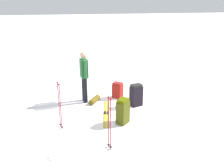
{
  "coord_description": "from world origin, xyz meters",
  "views": [
    {
      "loc": [
        -7.65,
        1.33,
        3.42
      ],
      "look_at": [
        0.0,
        0.0,
        0.7
      ],
      "focal_mm": 41.33,
      "sensor_mm": 36.0,
      "label": 1
    }
  ],
  "objects_px": {
    "ski_pair_near": "(107,113)",
    "sleeping_mat_rolled": "(94,100)",
    "backpack_bright": "(123,111)",
    "ski_poles_planted_far": "(110,121)",
    "backpack_large_dark": "(136,95)",
    "skier_standing": "(84,74)",
    "backpack_small_spare": "(118,90)",
    "ski_poles_planted_near": "(60,103)"
  },
  "relations": [
    {
      "from": "ski_pair_near",
      "to": "sleeping_mat_rolled",
      "type": "xyz_separation_m",
      "value": [
        0.91,
        0.27,
        0.08
      ]
    },
    {
      "from": "backpack_bright",
      "to": "ski_poles_planted_far",
      "type": "xyz_separation_m",
      "value": [
        -1.18,
        0.57,
        0.37
      ]
    },
    {
      "from": "backpack_bright",
      "to": "ski_poles_planted_far",
      "type": "height_order",
      "value": "ski_poles_planted_far"
    },
    {
      "from": "ski_poles_planted_far",
      "to": "sleeping_mat_rolled",
      "type": "xyz_separation_m",
      "value": [
        2.76,
        0.06,
        -0.63
      ]
    },
    {
      "from": "backpack_bright",
      "to": "sleeping_mat_rolled",
      "type": "height_order",
      "value": "backpack_bright"
    },
    {
      "from": "ski_pair_near",
      "to": "backpack_large_dark",
      "type": "xyz_separation_m",
      "value": [
        0.44,
        -1.03,
        0.34
      ]
    },
    {
      "from": "skier_standing",
      "to": "backpack_bright",
      "type": "height_order",
      "value": "skier_standing"
    },
    {
      "from": "ski_pair_near",
      "to": "ski_poles_planted_far",
      "type": "height_order",
      "value": "ski_poles_planted_far"
    },
    {
      "from": "backpack_small_spare",
      "to": "backpack_large_dark",
      "type": "bearing_deg",
      "value": -148.54
    },
    {
      "from": "backpack_bright",
      "to": "backpack_small_spare",
      "type": "height_order",
      "value": "backpack_bright"
    },
    {
      "from": "skier_standing",
      "to": "backpack_large_dark",
      "type": "bearing_deg",
      "value": -111.63
    },
    {
      "from": "backpack_bright",
      "to": "sleeping_mat_rolled",
      "type": "xyz_separation_m",
      "value": [
        1.58,
        0.62,
        -0.26
      ]
    },
    {
      "from": "skier_standing",
      "to": "backpack_bright",
      "type": "bearing_deg",
      "value": -151.86
    },
    {
      "from": "ski_pair_near",
      "to": "ski_poles_planted_far",
      "type": "bearing_deg",
      "value": 173.44
    },
    {
      "from": "ski_poles_planted_near",
      "to": "skier_standing",
      "type": "bearing_deg",
      "value": -24.0
    },
    {
      "from": "ski_poles_planted_far",
      "to": "sleeping_mat_rolled",
      "type": "distance_m",
      "value": 2.83
    },
    {
      "from": "backpack_large_dark",
      "to": "backpack_bright",
      "type": "height_order",
      "value": "backpack_bright"
    },
    {
      "from": "backpack_large_dark",
      "to": "ski_poles_planted_far",
      "type": "relative_size",
      "value": 0.56
    },
    {
      "from": "backpack_bright",
      "to": "skier_standing",
      "type": "bearing_deg",
      "value": 28.14
    },
    {
      "from": "ski_poles_planted_near",
      "to": "sleeping_mat_rolled",
      "type": "xyz_separation_m",
      "value": [
        1.57,
        -1.07,
        -0.63
      ]
    },
    {
      "from": "ski_pair_near",
      "to": "backpack_small_spare",
      "type": "xyz_separation_m",
      "value": [
        1.19,
        -0.57,
        0.26
      ]
    },
    {
      "from": "skier_standing",
      "to": "backpack_large_dark",
      "type": "relative_size",
      "value": 2.36
    },
    {
      "from": "backpack_small_spare",
      "to": "sleeping_mat_rolled",
      "type": "height_order",
      "value": "backpack_small_spare"
    },
    {
      "from": "backpack_bright",
      "to": "ski_pair_near",
      "type": "bearing_deg",
      "value": 28.16
    },
    {
      "from": "backpack_large_dark",
      "to": "backpack_small_spare",
      "type": "xyz_separation_m",
      "value": [
        0.75,
        0.46,
        -0.08
      ]
    },
    {
      "from": "skier_standing",
      "to": "ski_poles_planted_near",
      "type": "relative_size",
      "value": 1.32
    },
    {
      "from": "backpack_small_spare",
      "to": "ski_poles_planted_far",
      "type": "xyz_separation_m",
      "value": [
        -3.03,
        0.78,
        0.45
      ]
    },
    {
      "from": "ski_pair_near",
      "to": "ski_poles_planted_far",
      "type": "distance_m",
      "value": 1.99
    },
    {
      "from": "backpack_small_spare",
      "to": "ski_poles_planted_near",
      "type": "height_order",
      "value": "ski_poles_planted_near"
    },
    {
      "from": "skier_standing",
      "to": "ski_pair_near",
      "type": "bearing_deg",
      "value": -151.87
    },
    {
      "from": "backpack_small_spare",
      "to": "ski_poles_planted_far",
      "type": "bearing_deg",
      "value": 165.56
    },
    {
      "from": "backpack_bright",
      "to": "sleeping_mat_rolled",
      "type": "relative_size",
      "value": 1.31
    },
    {
      "from": "skier_standing",
      "to": "sleeping_mat_rolled",
      "type": "bearing_deg",
      "value": -117.58
    },
    {
      "from": "backpack_small_spare",
      "to": "ski_poles_planted_near",
      "type": "distance_m",
      "value": 2.69
    },
    {
      "from": "backpack_small_spare",
      "to": "ski_poles_planted_far",
      "type": "height_order",
      "value": "ski_poles_planted_far"
    },
    {
      "from": "ski_poles_planted_near",
      "to": "ski_poles_planted_far",
      "type": "height_order",
      "value": "ski_poles_planted_far"
    },
    {
      "from": "ski_poles_planted_near",
      "to": "ski_poles_planted_far",
      "type": "distance_m",
      "value": 1.64
    },
    {
      "from": "backpack_large_dark",
      "to": "sleeping_mat_rolled",
      "type": "xyz_separation_m",
      "value": [
        0.48,
        1.3,
        -0.26
      ]
    },
    {
      "from": "backpack_bright",
      "to": "ski_poles_planted_near",
      "type": "height_order",
      "value": "ski_poles_planted_near"
    },
    {
      "from": "backpack_small_spare",
      "to": "backpack_bright",
      "type": "bearing_deg",
      "value": 173.43
    },
    {
      "from": "backpack_large_dark",
      "to": "ski_poles_planted_near",
      "type": "xyz_separation_m",
      "value": [
        -1.09,
        2.37,
        0.36
      ]
    },
    {
      "from": "backpack_large_dark",
      "to": "backpack_bright",
      "type": "bearing_deg",
      "value": 148.59
    }
  ]
}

